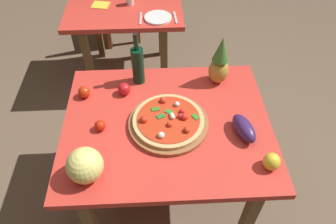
{
  "coord_description": "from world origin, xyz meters",
  "views": [
    {
      "loc": [
        -0.05,
        -1.16,
        2.1
      ],
      "look_at": [
        0.01,
        0.03,
        0.82
      ],
      "focal_mm": 33.54,
      "sensor_mm": 36.0,
      "label": 1
    }
  ],
  "objects_px": {
    "display_table": "(167,133)",
    "knife_utensil": "(175,18)",
    "wine_bottle": "(138,65)",
    "tomato_near_board": "(124,89)",
    "tomato_beside_pepper": "(84,92)",
    "bell_pepper": "(272,162)",
    "pizza": "(169,120)",
    "napkin_folded": "(100,5)",
    "pizza_board": "(168,123)",
    "melon": "(85,165)",
    "fork_utensil": "(141,19)",
    "background_table": "(125,17)",
    "dining_chair": "(118,1)",
    "dinner_plate": "(158,18)",
    "eggplant": "(244,128)",
    "tomato_at_corner": "(100,126)",
    "pineapple_left": "(220,63)"
  },
  "relations": [
    {
      "from": "melon",
      "to": "tomato_near_board",
      "type": "height_order",
      "value": "melon"
    },
    {
      "from": "dinner_plate",
      "to": "fork_utensil",
      "type": "relative_size",
      "value": 1.22
    },
    {
      "from": "pineapple_left",
      "to": "fork_utensil",
      "type": "xyz_separation_m",
      "value": [
        -0.5,
        0.78,
        -0.14
      ]
    },
    {
      "from": "melon",
      "to": "tomato_near_board",
      "type": "xyz_separation_m",
      "value": [
        0.15,
        0.57,
        -0.05
      ]
    },
    {
      "from": "wine_bottle",
      "to": "fork_utensil",
      "type": "height_order",
      "value": "wine_bottle"
    },
    {
      "from": "bell_pepper",
      "to": "pizza",
      "type": "bearing_deg",
      "value": 148.49
    },
    {
      "from": "dining_chair",
      "to": "knife_utensil",
      "type": "distance_m",
      "value": 1.04
    },
    {
      "from": "knife_utensil",
      "to": "napkin_folded",
      "type": "xyz_separation_m",
      "value": [
        -0.62,
        0.24,
        -0.0
      ]
    },
    {
      "from": "dining_chair",
      "to": "pizza",
      "type": "relative_size",
      "value": 2.15
    },
    {
      "from": "knife_utensil",
      "to": "background_table",
      "type": "bearing_deg",
      "value": 147.54
    },
    {
      "from": "pizza_board",
      "to": "fork_utensil",
      "type": "bearing_deg",
      "value": 98.44
    },
    {
      "from": "background_table",
      "to": "tomato_near_board",
      "type": "height_order",
      "value": "tomato_near_board"
    },
    {
      "from": "wine_bottle",
      "to": "fork_utensil",
      "type": "relative_size",
      "value": 1.93
    },
    {
      "from": "napkin_folded",
      "to": "knife_utensil",
      "type": "bearing_deg",
      "value": -20.75
    },
    {
      "from": "pizza",
      "to": "tomato_beside_pepper",
      "type": "distance_m",
      "value": 0.56
    },
    {
      "from": "display_table",
      "to": "pineapple_left",
      "type": "xyz_separation_m",
      "value": [
        0.34,
        0.33,
        0.24
      ]
    },
    {
      "from": "bell_pepper",
      "to": "knife_utensil",
      "type": "xyz_separation_m",
      "value": [
        -0.38,
        1.43,
        -0.04
      ]
    },
    {
      "from": "tomato_at_corner",
      "to": "napkin_folded",
      "type": "distance_m",
      "value": 1.38
    },
    {
      "from": "display_table",
      "to": "napkin_folded",
      "type": "distance_m",
      "value": 1.44
    },
    {
      "from": "pizza",
      "to": "tomato_at_corner",
      "type": "relative_size",
      "value": 6.39
    },
    {
      "from": "dinner_plate",
      "to": "tomato_at_corner",
      "type": "bearing_deg",
      "value": -106.93
    },
    {
      "from": "melon",
      "to": "fork_utensil",
      "type": "height_order",
      "value": "melon"
    },
    {
      "from": "pizza_board",
      "to": "melon",
      "type": "relative_size",
      "value": 2.52
    },
    {
      "from": "pizza",
      "to": "display_table",
      "type": "bearing_deg",
      "value": 117.23
    },
    {
      "from": "dining_chair",
      "to": "napkin_folded",
      "type": "bearing_deg",
      "value": 65.4
    },
    {
      "from": "wine_bottle",
      "to": "dining_chair",
      "type": "bearing_deg",
      "value": 99.27
    },
    {
      "from": "background_table",
      "to": "pizza",
      "type": "height_order",
      "value": "pizza"
    },
    {
      "from": "pineapple_left",
      "to": "knife_utensil",
      "type": "xyz_separation_m",
      "value": [
        -0.22,
        0.78,
        -0.14
      ]
    },
    {
      "from": "wine_bottle",
      "to": "knife_utensil",
      "type": "height_order",
      "value": "wine_bottle"
    },
    {
      "from": "pizza",
      "to": "pineapple_left",
      "type": "xyz_separation_m",
      "value": [
        0.33,
        0.35,
        0.1
      ]
    },
    {
      "from": "dinner_plate",
      "to": "tomato_near_board",
      "type": "bearing_deg",
      "value": -104.83
    },
    {
      "from": "background_table",
      "to": "bell_pepper",
      "type": "bearing_deg",
      "value": -64.24
    },
    {
      "from": "display_table",
      "to": "pizza",
      "type": "height_order",
      "value": "pizza"
    },
    {
      "from": "eggplant",
      "to": "dinner_plate",
      "type": "xyz_separation_m",
      "value": [
        -0.43,
        1.21,
        -0.04
      ]
    },
    {
      "from": "pizza_board",
      "to": "wine_bottle",
      "type": "distance_m",
      "value": 0.43
    },
    {
      "from": "pizza",
      "to": "napkin_folded",
      "type": "xyz_separation_m",
      "value": [
        -0.51,
        1.36,
        -0.04
      ]
    },
    {
      "from": "melon",
      "to": "fork_utensil",
      "type": "xyz_separation_m",
      "value": [
        0.24,
        1.43,
        -0.08
      ]
    },
    {
      "from": "pizza_board",
      "to": "wine_bottle",
      "type": "bearing_deg",
      "value": 113.9
    },
    {
      "from": "background_table",
      "to": "tomato_near_board",
      "type": "distance_m",
      "value": 1.11
    },
    {
      "from": "display_table",
      "to": "wine_bottle",
      "type": "relative_size",
      "value": 3.36
    },
    {
      "from": "dining_chair",
      "to": "fork_utensil",
      "type": "distance_m",
      "value": 0.92
    },
    {
      "from": "display_table",
      "to": "pizza",
      "type": "relative_size",
      "value": 2.95
    },
    {
      "from": "melon",
      "to": "bell_pepper",
      "type": "bearing_deg",
      "value": 0.42
    },
    {
      "from": "fork_utensil",
      "to": "pizza",
      "type": "bearing_deg",
      "value": -80.92
    },
    {
      "from": "pizza",
      "to": "melon",
      "type": "bearing_deg",
      "value": -143.06
    },
    {
      "from": "display_table",
      "to": "knife_utensil",
      "type": "xyz_separation_m",
      "value": [
        0.12,
        1.11,
        0.1
      ]
    },
    {
      "from": "pizza_board",
      "to": "melon",
      "type": "distance_m",
      "value": 0.52
    },
    {
      "from": "fork_utensil",
      "to": "napkin_folded",
      "type": "relative_size",
      "value": 1.29
    },
    {
      "from": "tomato_near_board",
      "to": "fork_utensil",
      "type": "bearing_deg",
      "value": 84.15
    },
    {
      "from": "tomato_near_board",
      "to": "tomato_beside_pepper",
      "type": "relative_size",
      "value": 1.04
    }
  ]
}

